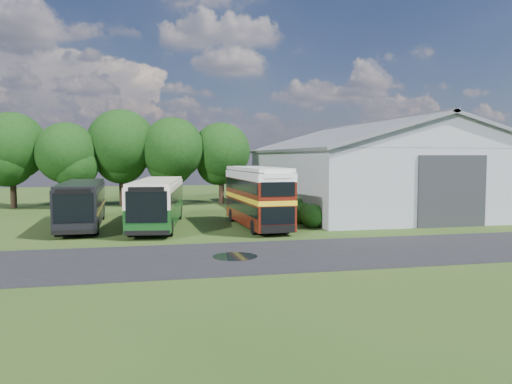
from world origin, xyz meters
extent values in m
plane|color=#223E13|center=(0.00, 0.00, 0.00)|extent=(120.00, 120.00, 0.00)
cube|color=black|center=(3.00, -3.00, 0.00)|extent=(60.00, 8.00, 0.02)
cylinder|color=black|center=(-1.50, -3.00, 0.00)|extent=(2.20, 2.20, 0.01)
cube|color=gray|center=(15.00, 16.00, 2.75)|extent=(18.00, 24.00, 5.50)
cube|color=#2D3033|center=(15.00, 3.92, 2.50)|extent=(5.20, 0.18, 5.00)
cylinder|color=black|center=(-18.00, 24.50, 1.71)|extent=(0.56, 0.56, 3.42)
sphere|color=black|center=(-18.00, 24.50, 5.89)|extent=(6.46, 6.46, 6.46)
cylinder|color=black|center=(-13.00, 23.50, 1.53)|extent=(0.56, 0.56, 3.06)
sphere|color=black|center=(-13.00, 23.50, 5.27)|extent=(5.78, 5.78, 5.78)
cylinder|color=black|center=(-8.00, 24.80, 1.80)|extent=(0.56, 0.56, 3.60)
sphere|color=black|center=(-8.00, 24.80, 6.20)|extent=(6.80, 6.80, 6.80)
cylinder|color=black|center=(-3.00, 23.80, 1.66)|extent=(0.56, 0.56, 3.31)
sphere|color=black|center=(-3.00, 23.80, 5.70)|extent=(6.26, 6.26, 6.26)
cylinder|color=black|center=(2.00, 24.60, 1.58)|extent=(0.56, 0.56, 3.17)
sphere|color=black|center=(2.00, 24.60, 5.46)|extent=(5.98, 5.98, 5.98)
sphere|color=#194714|center=(5.60, 6.00, 0.00)|extent=(1.70, 1.70, 1.70)
sphere|color=#194714|center=(5.60, 8.00, 0.00)|extent=(1.60, 1.60, 1.60)
sphere|color=#194714|center=(5.60, 10.00, 0.00)|extent=(1.80, 1.80, 1.80)
cube|color=#103B13|center=(-4.90, 8.46, 1.81)|extent=(4.32, 12.21, 2.97)
cube|color=#4D130B|center=(1.84, 6.94, 2.23)|extent=(2.89, 9.80, 3.88)
cube|color=black|center=(-10.04, 9.58, 1.72)|extent=(3.02, 11.46, 2.83)
camera|label=1|loc=(-5.73, -26.69, 4.86)|focal=35.00mm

